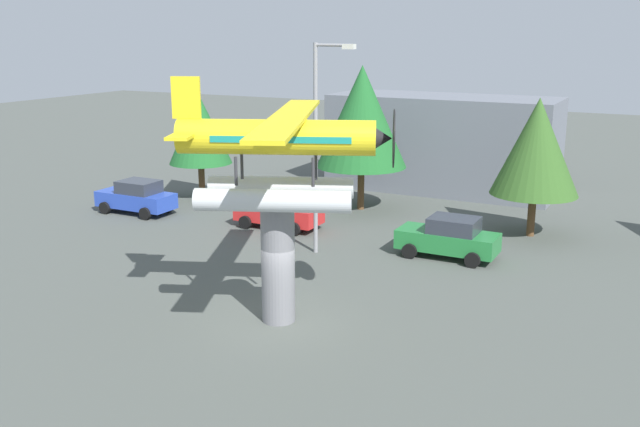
{
  "coord_description": "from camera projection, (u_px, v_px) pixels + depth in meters",
  "views": [
    {
      "loc": [
        11.31,
        -19.08,
        9.34
      ],
      "look_at": [
        0.0,
        3.0,
        2.98
      ],
      "focal_mm": 40.15,
      "sensor_mm": 36.0,
      "label": 1
    }
  ],
  "objects": [
    {
      "name": "car_far_green",
      "position": [
        449.0,
        237.0,
        30.14
      ],
      "size": [
        4.2,
        2.02,
        1.76
      ],
      "rotation": [
        0.0,
        0.0,
        3.14
      ],
      "color": "#237A38",
      "rests_on": "ground"
    },
    {
      "name": "streetlight_primary",
      "position": [
        319.0,
        136.0,
        29.7
      ],
      "size": [
        1.84,
        0.28,
        8.87
      ],
      "color": "gray",
      "rests_on": "ground"
    },
    {
      "name": "car_mid_red",
      "position": [
        280.0,
        210.0,
        34.66
      ],
      "size": [
        4.2,
        2.02,
        1.76
      ],
      "rotation": [
        0.0,
        0.0,
        3.14
      ],
      "color": "red",
      "rests_on": "ground"
    },
    {
      "name": "tree_west",
      "position": [
        200.0,
        129.0,
        40.05
      ],
      "size": [
        3.54,
        3.54,
        5.98
      ],
      "color": "brown",
      "rests_on": "ground"
    },
    {
      "name": "ground_plane",
      "position": [
        279.0,
        320.0,
        23.77
      ],
      "size": [
        140.0,
        140.0,
        0.0
      ],
      "primitive_type": "plane",
      "color": "#4C514C"
    },
    {
      "name": "tree_east",
      "position": [
        362.0,
        117.0,
        37.31
      ],
      "size": [
        4.76,
        4.76,
        7.63
      ],
      "color": "brown",
      "rests_on": "ground"
    },
    {
      "name": "floatplane_monument",
      "position": [
        280.0,
        152.0,
        22.36
      ],
      "size": [
        7.18,
        10.02,
        4.0
      ],
      "rotation": [
        0.0,
        0.0,
        0.39
      ],
      "color": "silver",
      "rests_on": "display_pedestal"
    },
    {
      "name": "display_pedestal",
      "position": [
        278.0,
        263.0,
        23.27
      ],
      "size": [
        1.1,
        1.1,
        3.97
      ],
      "primitive_type": "cylinder",
      "color": "slate",
      "rests_on": "ground"
    },
    {
      "name": "tree_center_back",
      "position": [
        537.0,
        147.0,
        32.5
      ],
      "size": [
        4.0,
        4.0,
        6.44
      ],
      "color": "brown",
      "rests_on": "ground"
    },
    {
      "name": "storefront_building",
      "position": [
        443.0,
        143.0,
        42.7
      ],
      "size": [
        13.28,
        5.08,
        5.61
      ],
      "primitive_type": "cube",
      "color": "slate",
      "rests_on": "ground"
    },
    {
      "name": "car_near_blue",
      "position": [
        137.0,
        197.0,
        37.47
      ],
      "size": [
        4.2,
        2.02,
        1.76
      ],
      "rotation": [
        0.0,
        0.0,
        3.14
      ],
      "color": "#2847B7",
      "rests_on": "ground"
    }
  ]
}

